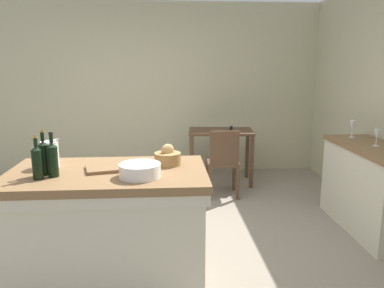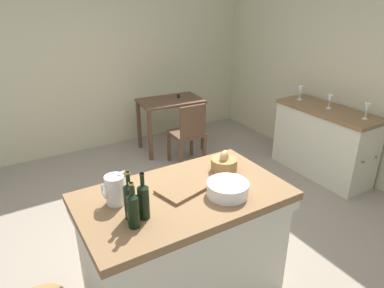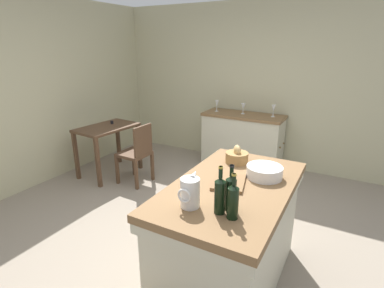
{
  "view_description": "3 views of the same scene",
  "coord_description": "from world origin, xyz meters",
  "px_view_note": "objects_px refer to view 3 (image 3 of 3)",
  "views": [
    {
      "loc": [
        0.18,
        -3.33,
        1.69
      ],
      "look_at": [
        0.42,
        0.16,
        0.95
      ],
      "focal_mm": 35.33,
      "sensor_mm": 36.0,
      "label": 1
    },
    {
      "loc": [
        -1.3,
        -2.45,
        2.22
      ],
      "look_at": [
        0.31,
        0.22,
        0.85
      ],
      "focal_mm": 32.82,
      "sensor_mm": 36.0,
      "label": 2
    },
    {
      "loc": [
        -2.25,
        -1.36,
        1.95
      ],
      "look_at": [
        0.43,
        0.13,
        0.93
      ],
      "focal_mm": 28.12,
      "sensor_mm": 36.0,
      "label": 3
    }
  ],
  "objects_px": {
    "island_table": "(230,231)",
    "wine_glass_middle": "(217,104)",
    "bread_basket": "(237,156)",
    "wine_bottle_green": "(233,201)",
    "wine_glass_far_left": "(274,109)",
    "wine_glass_left": "(243,107)",
    "wine_bottle_amber": "(220,195)",
    "side_cabinet": "(242,140)",
    "writing_desk": "(108,134)",
    "wooden_chair": "(137,152)",
    "wine_bottle_dark": "(231,192)",
    "wash_bowl": "(264,172)",
    "cutting_board": "(229,182)",
    "pitcher": "(190,192)"
  },
  "relations": [
    {
      "from": "island_table",
      "to": "wine_glass_middle",
      "type": "height_order",
      "value": "wine_glass_middle"
    },
    {
      "from": "bread_basket",
      "to": "wine_bottle_green",
      "type": "xyz_separation_m",
      "value": [
        -0.89,
        -0.31,
        0.06
      ]
    },
    {
      "from": "wine_glass_far_left",
      "to": "wine_glass_left",
      "type": "distance_m",
      "value": 0.48
    },
    {
      "from": "wine_bottle_green",
      "to": "wine_glass_far_left",
      "type": "bearing_deg",
      "value": 9.96
    },
    {
      "from": "wine_bottle_amber",
      "to": "wine_glass_middle",
      "type": "bearing_deg",
      "value": 24.82
    },
    {
      "from": "side_cabinet",
      "to": "wine_bottle_green",
      "type": "xyz_separation_m",
      "value": [
        -2.96,
        -0.98,
        0.59
      ]
    },
    {
      "from": "island_table",
      "to": "writing_desk",
      "type": "bearing_deg",
      "value": 64.08
    },
    {
      "from": "wooden_chair",
      "to": "wine_bottle_amber",
      "type": "bearing_deg",
      "value": -128.68
    },
    {
      "from": "bread_basket",
      "to": "wooden_chair",
      "type": "bearing_deg",
      "value": 67.95
    },
    {
      "from": "island_table",
      "to": "wine_glass_far_left",
      "type": "relative_size",
      "value": 7.93
    },
    {
      "from": "wooden_chair",
      "to": "wine_bottle_dark",
      "type": "distance_m",
      "value": 2.59
    },
    {
      "from": "wooden_chair",
      "to": "wash_bowl",
      "type": "relative_size",
      "value": 3.04
    },
    {
      "from": "writing_desk",
      "to": "wine_glass_middle",
      "type": "bearing_deg",
      "value": -43.57
    },
    {
      "from": "wash_bowl",
      "to": "wine_glass_left",
      "type": "distance_m",
      "value": 2.5
    },
    {
      "from": "wash_bowl",
      "to": "wine_glass_far_left",
      "type": "distance_m",
      "value": 2.38
    },
    {
      "from": "writing_desk",
      "to": "wine_bottle_amber",
      "type": "xyz_separation_m",
      "value": [
        -1.64,
        -2.58,
        0.41
      ]
    },
    {
      "from": "wine_bottle_amber",
      "to": "cutting_board",
      "type": "bearing_deg",
      "value": 14.45
    },
    {
      "from": "wine_bottle_green",
      "to": "wash_bowl",
      "type": "bearing_deg",
      "value": -0.17
    },
    {
      "from": "wine_glass_left",
      "to": "wine_glass_middle",
      "type": "relative_size",
      "value": 0.9
    },
    {
      "from": "cutting_board",
      "to": "wine_glass_middle",
      "type": "relative_size",
      "value": 1.76
    },
    {
      "from": "wash_bowl",
      "to": "wine_bottle_dark",
      "type": "distance_m",
      "value": 0.61
    },
    {
      "from": "island_table",
      "to": "cutting_board",
      "type": "xyz_separation_m",
      "value": [
        0.01,
        0.03,
        0.43
      ]
    },
    {
      "from": "cutting_board",
      "to": "wine_bottle_dark",
      "type": "xyz_separation_m",
      "value": [
        -0.36,
        -0.16,
        0.12
      ]
    },
    {
      "from": "writing_desk",
      "to": "bread_basket",
      "type": "xyz_separation_m",
      "value": [
        -0.77,
        -2.37,
        0.33
      ]
    },
    {
      "from": "pitcher",
      "to": "wine_glass_left",
      "type": "bearing_deg",
      "value": 13.28
    },
    {
      "from": "wine_glass_middle",
      "to": "wine_glass_far_left",
      "type": "bearing_deg",
      "value": -86.31
    },
    {
      "from": "side_cabinet",
      "to": "wine_bottle_amber",
      "type": "distance_m",
      "value": 3.13
    },
    {
      "from": "pitcher",
      "to": "wine_bottle_amber",
      "type": "distance_m",
      "value": 0.21
    },
    {
      "from": "wooden_chair",
      "to": "wine_bottle_dark",
      "type": "height_order",
      "value": "wine_bottle_dark"
    },
    {
      "from": "side_cabinet",
      "to": "bread_basket",
      "type": "xyz_separation_m",
      "value": [
        -2.07,
        -0.67,
        0.53
      ]
    },
    {
      "from": "island_table",
      "to": "writing_desk",
      "type": "relative_size",
      "value": 1.55
    },
    {
      "from": "cutting_board",
      "to": "wine_bottle_green",
      "type": "relative_size",
      "value": 1.09
    },
    {
      "from": "wash_bowl",
      "to": "wine_glass_far_left",
      "type": "relative_size",
      "value": 1.57
    },
    {
      "from": "wine_bottle_green",
      "to": "wine_bottle_dark",
      "type": "bearing_deg",
      "value": 29.48
    },
    {
      "from": "writing_desk",
      "to": "wooden_chair",
      "type": "height_order",
      "value": "wooden_chair"
    },
    {
      "from": "island_table",
      "to": "bread_basket",
      "type": "relative_size",
      "value": 7.1
    },
    {
      "from": "wine_glass_far_left",
      "to": "wine_glass_left",
      "type": "height_order",
      "value": "wine_glass_far_left"
    },
    {
      "from": "pitcher",
      "to": "wine_glass_middle",
      "type": "height_order",
      "value": "pitcher"
    },
    {
      "from": "cutting_board",
      "to": "wash_bowl",
      "type": "bearing_deg",
      "value": -40.42
    },
    {
      "from": "wine_glass_middle",
      "to": "side_cabinet",
      "type": "bearing_deg",
      "value": -88.88
    },
    {
      "from": "writing_desk",
      "to": "cutting_board",
      "type": "bearing_deg",
      "value": -116.07
    },
    {
      "from": "side_cabinet",
      "to": "wine_bottle_green",
      "type": "height_order",
      "value": "wine_bottle_green"
    },
    {
      "from": "side_cabinet",
      "to": "wine_bottle_amber",
      "type": "bearing_deg",
      "value": -163.2
    },
    {
      "from": "island_table",
      "to": "side_cabinet",
      "type": "distance_m",
      "value": 2.65
    },
    {
      "from": "writing_desk",
      "to": "wine_glass_middle",
      "type": "height_order",
      "value": "wine_glass_middle"
    },
    {
      "from": "wash_bowl",
      "to": "wine_glass_far_left",
      "type": "xyz_separation_m",
      "value": [
        2.32,
        0.53,
        0.05
      ]
    },
    {
      "from": "wooden_chair",
      "to": "wine_bottle_green",
      "type": "xyz_separation_m",
      "value": [
        -1.6,
        -2.07,
        0.56
      ]
    },
    {
      "from": "bread_basket",
      "to": "island_table",
      "type": "bearing_deg",
      "value": -162.83
    },
    {
      "from": "wine_bottle_amber",
      "to": "wine_glass_left",
      "type": "relative_size",
      "value": 1.91
    },
    {
      "from": "pitcher",
      "to": "wine_glass_left",
      "type": "height_order",
      "value": "pitcher"
    }
  ]
}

